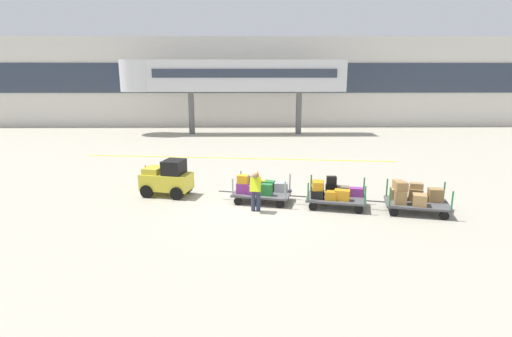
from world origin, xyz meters
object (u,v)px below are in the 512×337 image
at_px(baggage_tug, 167,179).
at_px(baggage_cart_middle, 334,194).
at_px(baggage_handler, 256,190).
at_px(baggage_cart_tail, 414,197).
at_px(baggage_cart_lead, 260,189).
at_px(safety_cone_near, 258,176).
at_px(safety_cone_far, 146,169).

bearing_deg(baggage_tug, baggage_cart_middle, -13.11).
distance_m(baggage_tug, baggage_handler, 4.35).
bearing_deg(baggage_cart_tail, baggage_cart_middle, 167.02).
bearing_deg(baggage_cart_lead, baggage_cart_tail, -13.13).
xyz_separation_m(baggage_cart_middle, safety_cone_near, (-2.95, 3.78, -0.26)).
relative_size(baggage_tug, safety_cone_far, 4.18).
height_order(baggage_cart_lead, safety_cone_far, baggage_cart_lead).
bearing_deg(baggage_cart_lead, baggage_cart_middle, -13.28).
distance_m(baggage_cart_middle, baggage_cart_tail, 2.98).
distance_m(baggage_cart_middle, baggage_handler, 3.17).
distance_m(baggage_cart_lead, safety_cone_far, 7.49).
height_order(baggage_tug, baggage_cart_tail, baggage_tug).
relative_size(baggage_tug, baggage_cart_lead, 0.74).
bearing_deg(safety_cone_near, baggage_cart_middle, -52.09).
bearing_deg(baggage_cart_lead, safety_cone_near, 90.73).
height_order(baggage_cart_lead, baggage_cart_middle, baggage_cart_lead).
distance_m(baggage_cart_lead, baggage_cart_tail, 5.96).
height_order(baggage_tug, baggage_handler, baggage_tug).
bearing_deg(safety_cone_far, baggage_cart_lead, -38.30).
height_order(baggage_cart_lead, safety_cone_near, baggage_cart_lead).
bearing_deg(safety_cone_far, baggage_cart_middle, -31.23).
relative_size(baggage_tug, safety_cone_near, 4.18).
height_order(safety_cone_near, safety_cone_far, same).
distance_m(baggage_cart_lead, baggage_handler, 1.30).
xyz_separation_m(baggage_tug, safety_cone_far, (-1.90, 3.72, -0.48)).
relative_size(baggage_cart_lead, baggage_cart_tail, 1.00).
bearing_deg(baggage_cart_tail, safety_cone_near, 142.71).
bearing_deg(baggage_cart_lead, safety_cone_far, 141.70).
bearing_deg(baggage_handler, baggage_tug, 150.29).
relative_size(baggage_cart_tail, safety_cone_near, 5.61).
relative_size(baggage_cart_middle, safety_cone_far, 5.61).
distance_m(baggage_tug, safety_cone_near, 4.52).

